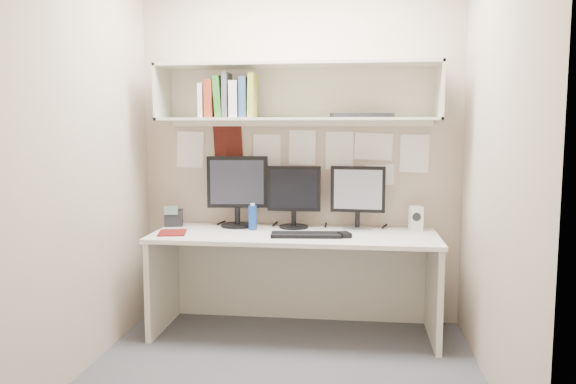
# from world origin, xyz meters

# --- Properties ---
(floor) EXTENTS (2.40, 2.00, 0.01)m
(floor) POSITION_xyz_m (0.00, 0.00, 0.00)
(floor) COLOR #45454A
(floor) RESTS_ON ground
(wall_back) EXTENTS (2.40, 0.02, 2.60)m
(wall_back) POSITION_xyz_m (0.00, 1.00, 1.30)
(wall_back) COLOR tan
(wall_back) RESTS_ON ground
(wall_front) EXTENTS (2.40, 0.02, 2.60)m
(wall_front) POSITION_xyz_m (0.00, -1.00, 1.30)
(wall_front) COLOR tan
(wall_front) RESTS_ON ground
(wall_left) EXTENTS (0.02, 2.00, 2.60)m
(wall_left) POSITION_xyz_m (-1.20, 0.00, 1.30)
(wall_left) COLOR tan
(wall_left) RESTS_ON ground
(wall_right) EXTENTS (0.02, 2.00, 2.60)m
(wall_right) POSITION_xyz_m (1.20, 0.00, 1.30)
(wall_right) COLOR tan
(wall_right) RESTS_ON ground
(desk) EXTENTS (2.00, 0.70, 0.73)m
(desk) POSITION_xyz_m (0.00, 0.65, 0.37)
(desk) COLOR silver
(desk) RESTS_ON floor
(overhead_hutch) EXTENTS (2.00, 0.38, 0.40)m
(overhead_hutch) POSITION_xyz_m (0.00, 0.86, 1.72)
(overhead_hutch) COLOR beige
(overhead_hutch) RESTS_ON wall_back
(pinned_papers) EXTENTS (1.92, 0.01, 0.48)m
(pinned_papers) POSITION_xyz_m (0.00, 0.99, 1.25)
(pinned_papers) COLOR white
(pinned_papers) RESTS_ON wall_back
(monitor_left) EXTENTS (0.45, 0.25, 0.53)m
(monitor_left) POSITION_xyz_m (-0.45, 0.87, 1.01)
(monitor_left) COLOR black
(monitor_left) RESTS_ON desk
(monitor_center) EXTENTS (0.39, 0.22, 0.46)m
(monitor_center) POSITION_xyz_m (-0.03, 0.87, 0.98)
(monitor_center) COLOR black
(monitor_center) RESTS_ON desk
(monitor_right) EXTENTS (0.40, 0.22, 0.46)m
(monitor_right) POSITION_xyz_m (0.44, 0.87, 0.98)
(monitor_right) COLOR #A5A5AA
(monitor_right) RESTS_ON desk
(keyboard) EXTENTS (0.49, 0.21, 0.02)m
(keyboard) POSITION_xyz_m (0.09, 0.54, 0.74)
(keyboard) COLOR black
(keyboard) RESTS_ON desk
(mouse) EXTENTS (0.10, 0.13, 0.03)m
(mouse) POSITION_xyz_m (0.35, 0.55, 0.75)
(mouse) COLOR black
(mouse) RESTS_ON desk
(speaker) EXTENTS (0.10, 0.10, 0.18)m
(speaker) POSITION_xyz_m (0.86, 0.86, 0.82)
(speaker) COLOR silver
(speaker) RESTS_ON desk
(blue_bottle) EXTENTS (0.06, 0.06, 0.19)m
(blue_bottle) POSITION_xyz_m (-0.32, 0.74, 0.82)
(blue_bottle) COLOR navy
(blue_bottle) RESTS_ON desk
(maroon_notebook) EXTENTS (0.23, 0.26, 0.01)m
(maroon_notebook) POSITION_xyz_m (-0.85, 0.53, 0.74)
(maroon_notebook) COLOR #601210
(maroon_notebook) RESTS_ON desk
(desk_phone) EXTENTS (0.16, 0.15, 0.16)m
(desk_phone) POSITION_xyz_m (-0.94, 0.83, 0.79)
(desk_phone) COLOR black
(desk_phone) RESTS_ON desk
(book_stack) EXTENTS (0.40, 0.20, 0.32)m
(book_stack) POSITION_xyz_m (-0.48, 0.75, 1.68)
(book_stack) COLOR white
(book_stack) RESTS_ON overhead_hutch
(hutch_tray) EXTENTS (0.45, 0.25, 0.03)m
(hutch_tray) POSITION_xyz_m (0.46, 0.82, 1.56)
(hutch_tray) COLOR black
(hutch_tray) RESTS_ON overhead_hutch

